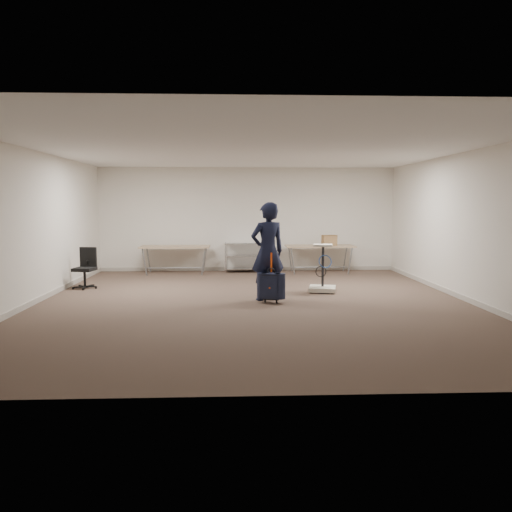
{
  "coord_description": "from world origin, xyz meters",
  "views": [
    {
      "loc": [
        -0.33,
        -9.09,
        1.83
      ],
      "look_at": [
        0.06,
        0.3,
        0.84
      ],
      "focal_mm": 35.0,
      "sensor_mm": 36.0,
      "label": 1
    }
  ],
  "objects": [
    {
      "name": "room_shell",
      "position": [
        0.0,
        1.38,
        0.05
      ],
      "size": [
        8.0,
        9.0,
        9.0
      ],
      "color": "silver",
      "rests_on": "ground"
    },
    {
      "name": "cardboard_box",
      "position": [
        2.15,
        3.94,
        0.87
      ],
      "size": [
        0.39,
        0.31,
        0.27
      ],
      "primitive_type": "cube",
      "rotation": [
        0.0,
        0.0,
        0.1
      ],
      "color": "#956A45",
      "rests_on": "folding_table_right"
    },
    {
      "name": "suitcase",
      "position": [
        0.32,
        -0.03,
        0.32
      ],
      "size": [
        0.38,
        0.29,
        0.93
      ],
      "color": "#162133",
      "rests_on": "ground"
    },
    {
      "name": "folding_table_right",
      "position": [
        1.9,
        3.95,
        0.68
      ],
      "size": [
        1.8,
        0.75,
        0.73
      ],
      "color": "#A28363",
      "rests_on": "ground"
    },
    {
      "name": "folding_table_left",
      "position": [
        -1.9,
        3.95,
        0.68
      ],
      "size": [
        1.8,
        0.75,
        0.73
      ],
      "color": "#A28363",
      "rests_on": "ground"
    },
    {
      "name": "office_chair",
      "position": [
        -3.59,
        1.77,
        0.27
      ],
      "size": [
        0.53,
        0.53,
        0.88
      ],
      "color": "black",
      "rests_on": "ground"
    },
    {
      "name": "person",
      "position": [
        0.28,
        0.28,
        0.93
      ],
      "size": [
        0.79,
        0.66,
        1.86
      ],
      "primitive_type": "imported",
      "rotation": [
        0.0,
        0.0,
        3.51
      ],
      "color": "black",
      "rests_on": "ground"
    },
    {
      "name": "ground",
      "position": [
        0.0,
        0.0,
        0.0
      ],
      "size": [
        9.0,
        9.0,
        0.0
      ],
      "primitive_type": "plane",
      "color": "#46352A",
      "rests_on": "ground"
    },
    {
      "name": "equipment_cart",
      "position": [
        1.48,
        1.1,
        0.26
      ],
      "size": [
        0.65,
        0.65,
        0.99
      ],
      "color": "#EFE3CD",
      "rests_on": "ground"
    },
    {
      "name": "wire_shelf",
      "position": [
        0.0,
        4.2,
        0.44
      ],
      "size": [
        1.22,
        0.47,
        0.8
      ],
      "color": "silver",
      "rests_on": "ground"
    }
  ]
}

